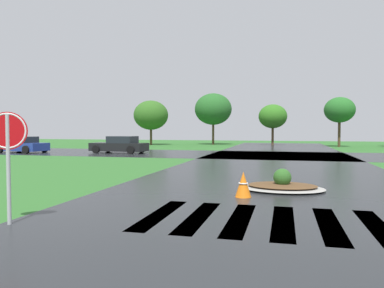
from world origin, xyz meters
TOP-DOWN VIEW (x-y plane):
  - asphalt_roadway at (0.00, 10.00)m, footprint 10.24×80.00m
  - asphalt_cross_road at (0.00, 25.47)m, footprint 90.00×9.22m
  - crosswalk_stripes at (0.00, 5.54)m, footprint 4.95×3.03m
  - stop_sign at (-4.91, 3.96)m, footprint 0.71×0.33m
  - median_island at (0.40, 9.62)m, footprint 2.62×1.94m
  - car_blue_compact at (-20.42, 23.43)m, footprint 4.34×2.60m
  - car_white_sedan at (-12.46, 24.95)m, footprint 4.66×2.34m
  - traffic_cone at (-0.66, 8.11)m, footprint 0.46×0.46m
  - background_treeline at (1.11, 41.32)m, footprint 39.03×7.17m

SIDE VIEW (x-z plane):
  - asphalt_roadway at x=0.00m, z-range 0.00..0.01m
  - asphalt_cross_road at x=0.00m, z-range 0.00..0.01m
  - crosswalk_stripes at x=0.00m, z-range 0.00..0.01m
  - median_island at x=0.40m, z-range -0.20..0.48m
  - traffic_cone at x=-0.66m, z-range -0.01..0.71m
  - car_blue_compact at x=-20.42m, z-range -0.05..1.27m
  - car_white_sedan at x=-12.46m, z-range -0.05..1.31m
  - stop_sign at x=-4.91m, z-range 0.54..2.81m
  - background_treeline at x=1.11m, z-range 0.69..7.08m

